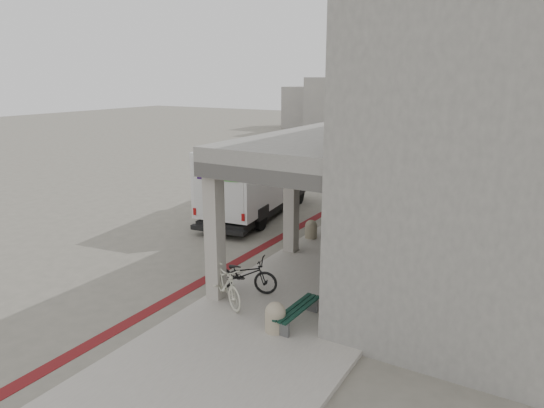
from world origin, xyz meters
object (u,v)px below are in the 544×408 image
Objects in this scene: fedex_truck at (257,177)px; bicycle_cream at (225,284)px; bicycle_black at (243,274)px; bench at (298,312)px; utility_cabinet at (336,264)px.

bicycle_cream is (3.80, -7.51, -0.97)m from fedex_truck.
bench is at bearing -126.86° from bicycle_black.
bicycle_cream reaches higher than bench.
utility_cabinet is at bearing -4.37° from bicycle_cream.
fedex_truck reaches higher than utility_cabinet.
fedex_truck is 9.53m from bench.
fedex_truck is at bearing 13.71° from bicycle_black.
bicycle_cream is at bearing -70.81° from fedex_truck.
utility_cabinet is 2.62m from bicycle_black.
fedex_truck reaches higher than bicycle_black.
bench is 0.97× the size of bicycle_cream.
bicycle_black is at bearing 161.20° from bench.
bench is (5.80, -7.47, -1.20)m from fedex_truck.
fedex_truck is at bearing 130.04° from bench.
fedex_truck reaches higher than bench.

